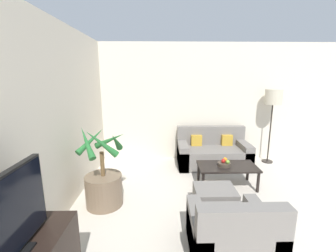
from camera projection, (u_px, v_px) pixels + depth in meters
The scene contains 13 objects.
wall_back at pixel (239, 103), 5.27m from camera, with size 8.00×0.06×2.70m.
wall_left at pixel (9, 142), 2.08m from camera, with size 0.06×7.89×2.70m.
television at pixel (6, 220), 1.55m from camera, with size 0.18×0.92×0.65m.
potted_palm at pixel (104, 183), 3.41m from camera, with size 0.73×0.72×1.27m.
sofa_loveseat at pixel (213, 153), 5.01m from camera, with size 1.55×0.80×0.83m.
floor_lamp at pixel (273, 100), 4.94m from camera, with size 0.36×0.36×1.68m.
coffee_table at pixel (227, 168), 4.01m from camera, with size 1.04×0.56×0.39m.
fruit_bowl at pixel (224, 164), 3.98m from camera, with size 0.23×0.23×0.06m.
apple_red at pixel (223, 161), 3.97m from camera, with size 0.07×0.07×0.07m.
apple_green at pixel (228, 162), 3.93m from camera, with size 0.07×0.07×0.07m.
orange_fruit at pixel (225, 159), 4.03m from camera, with size 0.08×0.08×0.08m.
armchair at pixel (231, 236), 2.42m from camera, with size 0.87×0.85×0.79m.
ottoman at pixel (215, 199), 3.31m from camera, with size 0.59×0.49×0.35m.
Camera 1 is at (-1.80, 1.10, 1.94)m, focal length 24.00 mm.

